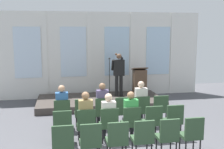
# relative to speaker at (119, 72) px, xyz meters

# --- Properties ---
(rear_partition) EXTENTS (9.44, 0.14, 3.68)m
(rear_partition) POSITION_rel_speaker_xyz_m (-0.75, 1.20, 0.59)
(rear_partition) COLOR silver
(rear_partition) RESTS_ON ground
(stage_platform) EXTENTS (4.86, 2.24, 0.25)m
(stage_platform) POSITION_rel_speaker_xyz_m (-0.80, -0.21, -1.14)
(stage_platform) COLOR #3F3833
(stage_platform) RESTS_ON ground
(speaker) EXTENTS (0.51, 0.69, 1.73)m
(speaker) POSITION_rel_speaker_xyz_m (0.00, 0.00, 0.00)
(speaker) COLOR black
(speaker) RESTS_ON stage_platform
(mic_stand) EXTENTS (0.28, 0.28, 1.55)m
(mic_stand) POSITION_rel_speaker_xyz_m (-0.34, 0.22, -0.67)
(mic_stand) COLOR black
(mic_stand) RESTS_ON stage_platform
(lectern) EXTENTS (0.60, 0.48, 1.16)m
(lectern) POSITION_rel_speaker_xyz_m (0.91, 0.13, -0.46)
(lectern) COLOR #4C3828
(lectern) RESTS_ON stage_platform
(chair_r0_c0) EXTENTS (0.46, 0.44, 0.94)m
(chair_r0_c0) POSITION_rel_speaker_xyz_m (-2.28, -2.91, -0.73)
(chair_r0_c0) COLOR black
(chair_r0_c0) RESTS_ON ground
(audience_r0_c0) EXTENTS (0.36, 0.39, 1.35)m
(audience_r0_c0) POSITION_rel_speaker_xyz_m (-2.28, -2.83, -0.52)
(audience_r0_c0) COLOR #2D2D33
(audience_r0_c0) RESTS_ON ground
(chair_r0_c1) EXTENTS (0.46, 0.44, 0.94)m
(chair_r0_c1) POSITION_rel_speaker_xyz_m (-1.69, -2.91, -0.73)
(chair_r0_c1) COLOR black
(chair_r0_c1) RESTS_ON ground
(chair_r0_c2) EXTENTS (0.46, 0.44, 0.94)m
(chair_r0_c2) POSITION_rel_speaker_xyz_m (-1.09, -2.91, -0.73)
(chair_r0_c2) COLOR black
(chair_r0_c2) RESTS_ON ground
(audience_r0_c2) EXTENTS (0.36, 0.39, 1.37)m
(audience_r0_c2) POSITION_rel_speaker_xyz_m (-1.09, -2.83, -0.51)
(audience_r0_c2) COLOR #2D2D33
(audience_r0_c2) RESTS_ON ground
(chair_r0_c3) EXTENTS (0.46, 0.44, 0.94)m
(chair_r0_c3) POSITION_rel_speaker_xyz_m (-0.50, -2.91, -0.73)
(chair_r0_c3) COLOR black
(chair_r0_c3) RESTS_ON ground
(chair_r0_c4) EXTENTS (0.46, 0.44, 0.94)m
(chair_r0_c4) POSITION_rel_speaker_xyz_m (0.10, -2.91, -0.73)
(chair_r0_c4) COLOR black
(chair_r0_c4) RESTS_ON ground
(audience_r0_c4) EXTENTS (0.36, 0.39, 1.39)m
(audience_r0_c4) POSITION_rel_speaker_xyz_m (0.10, -2.83, -0.50)
(audience_r0_c4) COLOR #2D2D33
(audience_r0_c4) RESTS_ON ground
(chair_r0_c5) EXTENTS (0.46, 0.44, 0.94)m
(chair_r0_c5) POSITION_rel_speaker_xyz_m (0.69, -2.91, -0.73)
(chair_r0_c5) COLOR black
(chair_r0_c5) RESTS_ON ground
(chair_r1_c0) EXTENTS (0.46, 0.44, 0.94)m
(chair_r1_c0) POSITION_rel_speaker_xyz_m (-2.28, -4.00, -0.73)
(chair_r1_c0) COLOR black
(chair_r1_c0) RESTS_ON ground
(chair_r1_c1) EXTENTS (0.46, 0.44, 0.94)m
(chair_r1_c1) POSITION_rel_speaker_xyz_m (-1.69, -4.00, -0.73)
(chair_r1_c1) COLOR black
(chair_r1_c1) RESTS_ON ground
(audience_r1_c1) EXTENTS (0.36, 0.39, 1.37)m
(audience_r1_c1) POSITION_rel_speaker_xyz_m (-1.69, -3.92, -0.51)
(audience_r1_c1) COLOR #2D2D33
(audience_r1_c1) RESTS_ON ground
(chair_r1_c2) EXTENTS (0.46, 0.44, 0.94)m
(chair_r1_c2) POSITION_rel_speaker_xyz_m (-1.09, -4.00, -0.73)
(chair_r1_c2) COLOR black
(chair_r1_c2) RESTS_ON ground
(audience_r1_c2) EXTENTS (0.36, 0.39, 1.30)m
(audience_r1_c2) POSITION_rel_speaker_xyz_m (-1.09, -3.92, -0.54)
(audience_r1_c2) COLOR #2D2D33
(audience_r1_c2) RESTS_ON ground
(chair_r1_c3) EXTENTS (0.46, 0.44, 0.94)m
(chair_r1_c3) POSITION_rel_speaker_xyz_m (-0.50, -4.00, -0.73)
(chair_r1_c3) COLOR black
(chair_r1_c3) RESTS_ON ground
(audience_r1_c3) EXTENTS (0.36, 0.39, 1.33)m
(audience_r1_c3) POSITION_rel_speaker_xyz_m (-0.50, -3.92, -0.53)
(audience_r1_c3) COLOR #2D2D33
(audience_r1_c3) RESTS_ON ground
(chair_r1_c4) EXTENTS (0.46, 0.44, 0.94)m
(chair_r1_c4) POSITION_rel_speaker_xyz_m (0.10, -4.00, -0.73)
(chair_r1_c4) COLOR black
(chair_r1_c4) RESTS_ON ground
(chair_r1_c5) EXTENTS (0.46, 0.44, 0.94)m
(chair_r1_c5) POSITION_rel_speaker_xyz_m (0.69, -4.00, -0.73)
(chair_r1_c5) COLOR black
(chair_r1_c5) RESTS_ON ground
(chair_r2_c0) EXTENTS (0.46, 0.44, 0.94)m
(chair_r2_c0) POSITION_rel_speaker_xyz_m (-2.28, -5.09, -0.73)
(chair_r2_c0) COLOR black
(chair_r2_c0) RESTS_ON ground
(chair_r2_c1) EXTENTS (0.46, 0.44, 0.94)m
(chair_r2_c1) POSITION_rel_speaker_xyz_m (-1.69, -5.09, -0.73)
(chair_r2_c1) COLOR black
(chair_r2_c1) RESTS_ON ground
(chair_r2_c2) EXTENTS (0.46, 0.44, 0.94)m
(chair_r2_c2) POSITION_rel_speaker_xyz_m (-1.09, -5.09, -0.73)
(chair_r2_c2) COLOR black
(chair_r2_c2) RESTS_ON ground
(chair_r2_c3) EXTENTS (0.46, 0.44, 0.94)m
(chair_r2_c3) POSITION_rel_speaker_xyz_m (-0.50, -5.09, -0.73)
(chair_r2_c3) COLOR black
(chair_r2_c3) RESTS_ON ground
(chair_r2_c4) EXTENTS (0.46, 0.44, 0.94)m
(chair_r2_c4) POSITION_rel_speaker_xyz_m (0.10, -5.09, -0.73)
(chair_r2_c4) COLOR black
(chair_r2_c4) RESTS_ON ground
(chair_r2_c5) EXTENTS (0.46, 0.44, 0.94)m
(chair_r2_c5) POSITION_rel_speaker_xyz_m (0.69, -5.09, -0.73)
(chair_r2_c5) COLOR black
(chair_r2_c5) RESTS_ON ground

